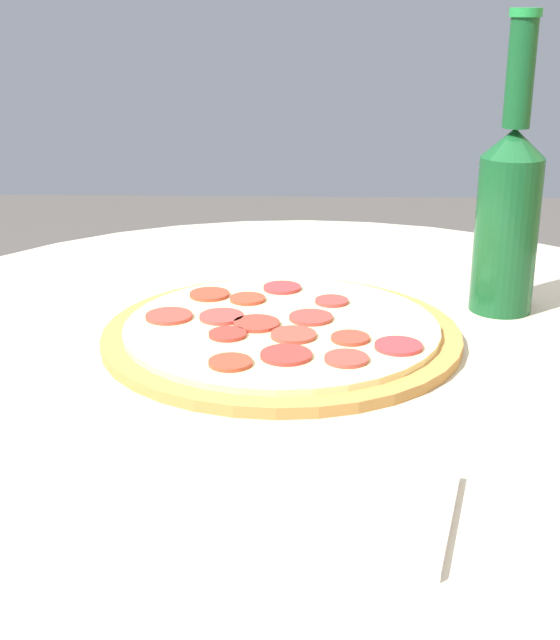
{
  "coord_description": "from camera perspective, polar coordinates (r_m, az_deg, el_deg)",
  "views": [
    {
      "loc": [
        0.78,
        0.0,
        1.03
      ],
      "look_at": [
        0.01,
        -0.02,
        0.75
      ],
      "focal_mm": 50.0,
      "sensor_mm": 36.0,
      "label": 1
    }
  ],
  "objects": [
    {
      "name": "beer_bottle",
      "position": [
        0.9,
        14.32,
        6.97
      ],
      "size": [
        0.06,
        0.06,
        0.29
      ],
      "color": "#144C23",
      "rests_on": "table"
    },
    {
      "name": "pizza",
      "position": [
        0.82,
        -0.03,
        -0.79
      ],
      "size": [
        0.33,
        0.33,
        0.02
      ],
      "color": "#B77F3D",
      "rests_on": "table"
    },
    {
      "name": "napkin",
      "position": [
        0.56,
        7.26,
        -12.19
      ],
      "size": [
        0.13,
        0.09,
        0.01
      ],
      "color": "white",
      "rests_on": "table"
    },
    {
      "name": "table",
      "position": [
        0.91,
        1.37,
        -10.8
      ],
      "size": [
        0.91,
        0.91,
        0.73
      ],
      "color": "#B2A893",
      "rests_on": "ground_plane"
    }
  ]
}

